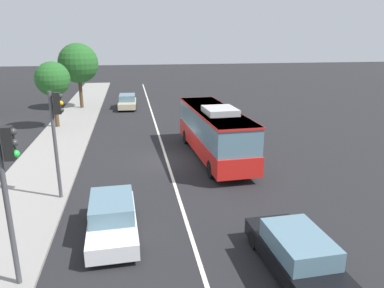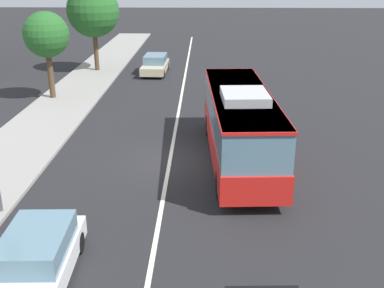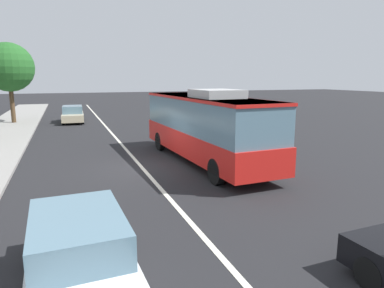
% 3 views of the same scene
% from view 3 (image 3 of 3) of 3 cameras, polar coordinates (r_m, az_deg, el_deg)
% --- Properties ---
extents(ground_plane, '(160.00, 160.00, 0.00)m').
position_cam_3_polar(ground_plane, '(15.54, -8.28, -3.92)').
color(ground_plane, black).
extents(lane_centre_line, '(76.00, 0.16, 0.01)m').
position_cam_3_polar(lane_centre_line, '(15.54, -8.29, -3.90)').
color(lane_centre_line, silver).
rests_on(lane_centre_line, ground_plane).
extents(transit_bus, '(10.11, 3.01, 3.46)m').
position_cam_3_polar(transit_bus, '(16.15, 2.13, 3.30)').
color(transit_bus, red).
rests_on(transit_bus, ground_plane).
extents(sedan_white, '(4.57, 1.97, 1.46)m').
position_cam_3_polar(sedan_white, '(7.00, -18.13, -17.27)').
color(sedan_white, white).
rests_on(sedan_white, ground_plane).
extents(sedan_beige, '(4.56, 1.95, 1.46)m').
position_cam_3_polar(sedan_beige, '(32.65, -19.18, 4.69)').
color(sedan_beige, '#C6B793').
rests_on(sedan_beige, ground_plane).
extents(street_tree_kerbside_left, '(4.09, 4.09, 6.86)m').
position_cam_3_polar(street_tree_kerbside_left, '(33.30, -28.14, 11.15)').
color(street_tree_kerbside_left, '#4C3823').
rests_on(street_tree_kerbside_left, ground_plane).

